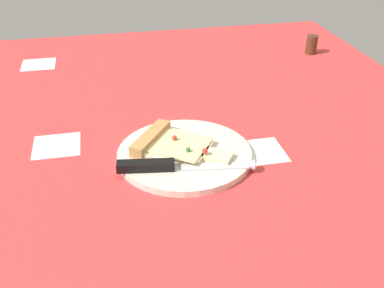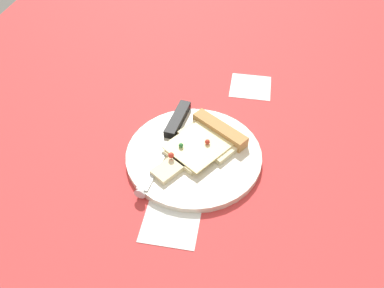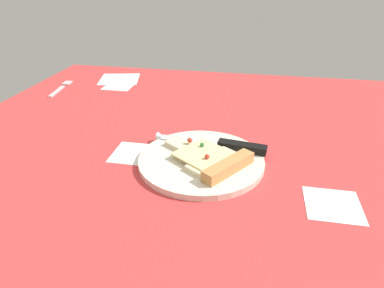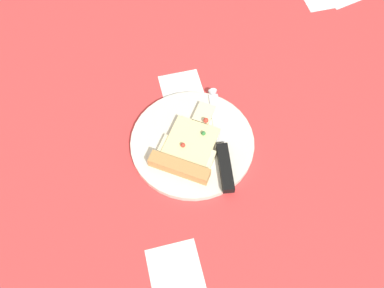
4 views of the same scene
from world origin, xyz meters
TOP-DOWN VIEW (x-y plane):
  - ground_plane at (0.01, -0.01)cm, footprint 143.62×143.62cm
  - plate at (6.91, 9.60)cm, footprint 24.95×24.95cm
  - pizza_slice at (5.42, 7.45)cm, footprint 16.37×18.73cm
  - knife at (12.12, 6.39)cm, footprint 5.51×24.05cm

SIDE VIEW (x-z plane):
  - ground_plane at x=0.01cm, z-range -3.00..0.00cm
  - plate at x=6.91cm, z-range 0.00..1.25cm
  - knife at x=12.12cm, z-range 0.63..3.08cm
  - pizza_slice at x=5.42cm, z-range 0.85..3.21cm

